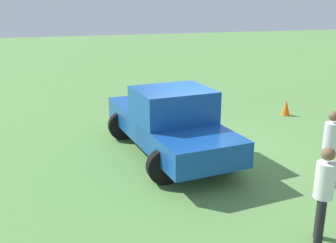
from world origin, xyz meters
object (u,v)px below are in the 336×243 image
person_bystander (324,190)px  traffic_cone (286,108)px  pickup_truck (170,121)px  person_visitor (330,144)px

person_bystander → traffic_cone: 7.95m
pickup_truck → traffic_cone: size_ratio=9.44×
person_visitor → traffic_cone: person_visitor is taller
pickup_truck → person_bystander: size_ratio=3.06×
person_bystander → person_visitor: (1.64, 1.76, -0.01)m
traffic_cone → person_visitor: bearing=-116.0°
person_bystander → traffic_cone: person_bystander is taller
person_visitor → person_bystander: bearing=-102.4°
pickup_truck → traffic_cone: pickup_truck is taller
person_visitor → traffic_cone: size_ratio=3.06×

